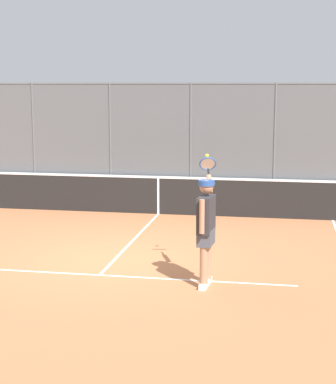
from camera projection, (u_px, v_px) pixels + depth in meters
The scene contains 5 objects.
ground_plane at pixel (114, 260), 11.73m from camera, with size 60.00×60.00×0.00m, color #B76B42.
court_line_markings at pixel (94, 281), 10.46m from camera, with size 8.61×9.59×0.01m.
fence_backdrop at pixel (193, 132), 21.69m from camera, with size 19.70×1.37×3.29m.
tennis_net at pixel (158, 195), 15.81m from camera, with size 11.06×0.09×1.07m.
tennis_player at pixel (206, 224), 10.07m from camera, with size 0.39×1.45×2.04m.
Camera 1 is at (-3.00, 10.99, 3.23)m, focal length 58.96 mm.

